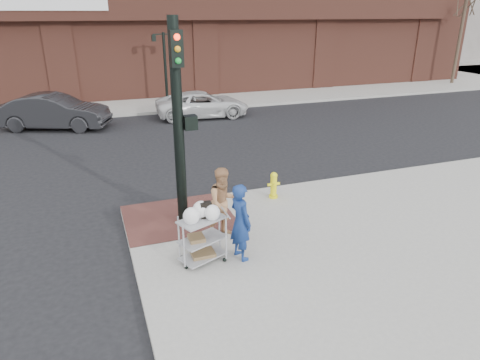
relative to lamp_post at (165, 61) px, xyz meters
name	(u,v)px	position (x,y,z in m)	size (l,w,h in m)	color
ground	(210,234)	(-2.00, -16.00, -2.62)	(220.00, 220.00, 0.00)	black
sidewalk_far	(241,67)	(10.50, 16.00, -2.54)	(65.00, 36.00, 0.15)	gray
brick_curb_ramp	(179,217)	(-2.60, -15.10, -2.46)	(2.80, 2.40, 0.01)	#562C28
lamp_post	(165,61)	(0.00, 0.00, 0.00)	(1.32, 0.22, 4.00)	black
traffic_signal_pole	(179,118)	(-2.48, -15.23, 0.21)	(0.61, 0.51, 5.00)	black
woman_blue	(241,222)	(-1.73, -17.51, -1.60)	(0.63, 0.42, 1.74)	navy
pedestrian_tan	(224,203)	(-1.77, -16.46, -1.60)	(0.84, 0.66, 1.74)	#AA7950
sedan_dark	(54,112)	(-6.01, -3.49, -1.79)	(1.75, 5.01, 1.65)	black
minivan_white	(203,104)	(1.22, -3.48, -1.94)	(2.24, 4.85, 1.35)	silver
utility_cart	(202,235)	(-2.55, -17.36, -1.85)	(1.11, 0.88, 1.36)	gray
fire_hydrant	(274,185)	(0.28, -14.76, -2.07)	(0.37, 0.26, 0.78)	yellow
newsbox_blue	(22,107)	(-7.70, -0.66, -2.02)	(0.37, 0.34, 0.89)	blue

